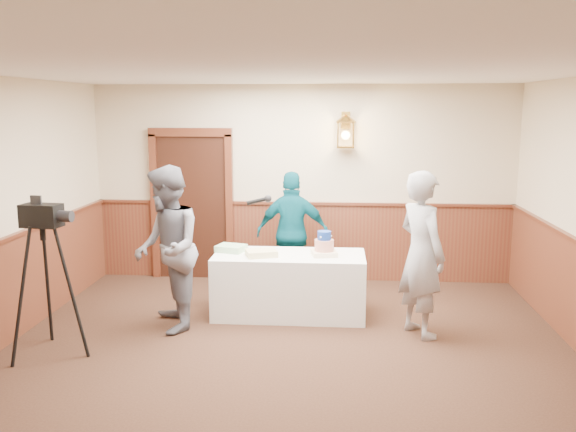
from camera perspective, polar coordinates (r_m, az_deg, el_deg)
name	(u,v)px	position (r m, az deg, el deg)	size (l,w,h in m)	color
ground	(281,384)	(5.74, -0.68, -15.47)	(7.00, 7.00, 0.00)	#311C13
room_shell	(279,211)	(5.71, -0.84, 0.48)	(6.02, 7.02, 2.81)	beige
display_table	(289,284)	(7.38, 0.12, -6.43)	(1.80, 0.80, 0.75)	white
tiered_cake	(324,246)	(7.21, 3.41, -2.81)	(0.33, 0.33, 0.29)	#FFEAC2
sheet_cake_yellow	(261,253)	(7.19, -2.52, -3.49)	(0.35, 0.27, 0.07)	#EDCC8E
sheet_cake_green	(231,248)	(7.45, -5.36, -3.02)	(0.33, 0.26, 0.08)	#8FCB92
interviewer	(167,249)	(6.90, -11.24, -3.05)	(1.63, 1.09, 1.86)	slate
baker	(421,254)	(6.76, 12.38, -3.51)	(0.66, 0.44, 1.82)	#98999D
assistant_p	(293,233)	(8.14, 0.44, -1.59)	(0.97, 0.40, 1.65)	#094F5F
tv_camera_rig	(47,288)	(6.59, -21.63, -6.31)	(0.61, 0.57, 1.55)	black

